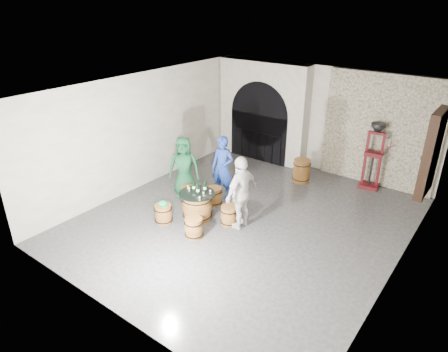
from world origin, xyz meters
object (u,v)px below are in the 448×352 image
Objects in this scene: barrel_stool_right at (229,215)px; person_blue at (223,168)px; barrel_stool_far at (214,196)px; barrel_stool_left at (189,195)px; wine_bottle_center at (198,189)px; person_white at (241,193)px; wine_bottle_right at (205,187)px; corking_press at (374,151)px; wine_bottle_left at (194,186)px; barrel_stool_near_right at (194,228)px; barrel_stool_near_left at (163,214)px; side_barrel at (302,171)px; person_green at (184,167)px; barrel_table at (197,206)px.

person_blue is (-0.99, 1.04, 0.63)m from barrel_stool_right.
person_blue is (-0.07, 0.46, 0.63)m from barrel_stool_far.
barrel_stool_left and barrel_stool_right have the same top height.
person_blue is 1.32m from wine_bottle_center.
wine_bottle_right is (-0.97, -0.15, -0.08)m from person_white.
wine_bottle_left is at bearing -131.97° from corking_press.
barrel_stool_near_right is 0.25× the size of corking_press.
barrel_stool_right is at bearing 11.84° from wine_bottle_left.
person_white reaches higher than barrel_stool_near_left.
side_barrel is (1.76, 3.00, 0.11)m from barrel_stool_left.
corking_press is (2.95, 3.45, 0.88)m from barrel_stool_far.
barrel_stool_left and barrel_stool_near_left have the same top height.
barrel_stool_near_right is at bearing -26.68° from person_white.
barrel_stool_left is at bearing 142.79° from wine_bottle_left.
side_barrel is at bearing 18.21° from person_green.
barrel_stool_far is 2.90m from side_barrel.
barrel_stool_near_left is 1.04m from wine_bottle_center.
barrel_stool_left is (-0.69, 0.47, -0.11)m from barrel_table.
barrel_stool_far is 0.26× the size of person_white.
wine_bottle_left is (0.55, -0.42, 0.59)m from barrel_stool_left.
barrel_stool_left is 1.44× the size of wine_bottle_right.
person_white is at bearing -44.22° from person_green.
person_green is 5.21× the size of wine_bottle_right.
person_green reaches higher than barrel_table.
barrel_stool_right is 1.56m from person_blue.
barrel_stool_near_left is at bearing -102.40° from person_green.
person_blue is 2.51× the size of side_barrel.
side_barrel is at bearing 68.73° from barrel_stool_near_left.
barrel_stool_near_right is 1.44× the size of wine_bottle_right.
person_green is at bearing -128.04° from side_barrel.
person_white reaches higher than side_barrel.
barrel_stool_near_right is (0.48, -0.68, -0.11)m from barrel_table.
side_barrel is at bearing 81.82° from barrel_stool_near_right.
person_white is (0.28, 0.09, 0.66)m from barrel_stool_right.
person_blue is at bearing 108.71° from barrel_stool_near_right.
barrel_stool_near_left is 1.20m from wine_bottle_right.
corking_press is at bearing 63.28° from barrel_stool_right.
barrel_stool_far is 1.62m from barrel_stool_near_right.
barrel_stool_far is 1.44× the size of wine_bottle_right.
barrel_stool_left is at bearing 146.63° from wine_bottle_center.
corking_press is (1.75, 3.94, 0.22)m from person_white.
corking_press is (2.35, 4.96, 0.88)m from barrel_stool_near_right.
barrel_stool_right is at bearing 71.15° from barrel_stool_near_right.
corking_press reaches higher than barrel_stool_near_left.
barrel_table is at bearing -130.39° from corking_press.
corking_press is at bearing 8.58° from person_green.
corking_press reaches higher than barrel_stool_near_right.
wine_bottle_right is 0.47× the size of side_barrel.
barrel_stool_near_right is at bearing -50.19° from wine_bottle_left.
barrel_table is 0.84m from barrel_stool_near_left.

